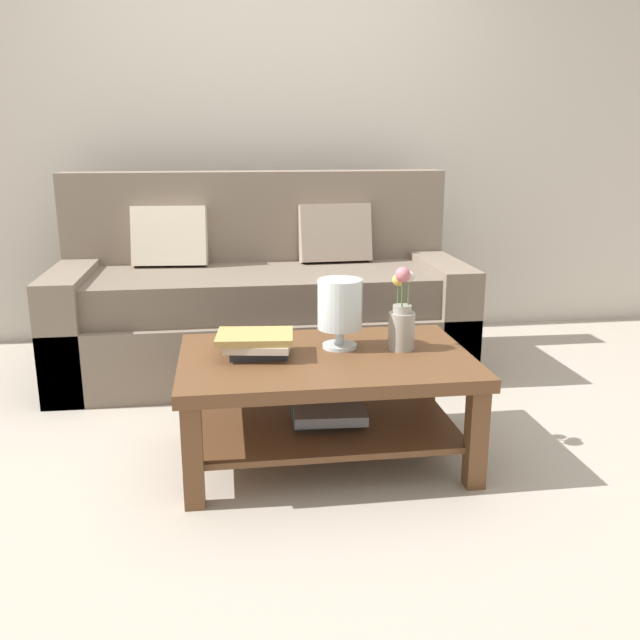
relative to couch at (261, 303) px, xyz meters
The scene contains 7 objects.
ground_plane 0.97m from the couch, 83.31° to the right, with size 10.00×10.00×0.00m, color #ADA393.
back_wall 1.25m from the couch, 82.08° to the left, with size 6.40×0.12×2.70m, color beige.
couch is the anchor object (origin of this frame).
coffee_table 1.18m from the couch, 81.19° to the right, with size 1.12×0.73×0.43m.
book_stack_main 1.15m from the couch, 94.10° to the right, with size 0.31×0.25×0.09m.
glass_hurricane_vase 1.13m from the couch, 76.95° to the right, with size 0.18×0.18×0.28m.
flower_pitcher 1.25m from the couch, 66.75° to the right, with size 0.11×0.12×0.34m.
Camera 1 is at (-0.30, -2.75, 1.24)m, focal length 38.26 mm.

